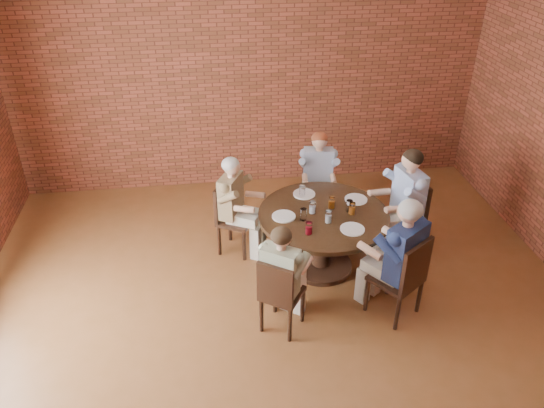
{
  "coord_description": "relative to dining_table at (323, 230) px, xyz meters",
  "views": [
    {
      "loc": [
        -0.64,
        -3.57,
        3.89
      ],
      "look_at": [
        -0.02,
        1.0,
        1.08
      ],
      "focal_mm": 35.0,
      "sensor_mm": 36.0,
      "label": 1
    }
  ],
  "objects": [
    {
      "name": "floor",
      "position": [
        -0.59,
        -1.26,
        -0.53
      ],
      "size": [
        7.0,
        7.0,
        0.0
      ],
      "primitive_type": "plane",
      "color": "brown",
      "rests_on": "ground"
    },
    {
      "name": "wall_back",
      "position": [
        -0.59,
        2.24,
        1.17
      ],
      "size": [
        7.0,
        0.0,
        7.0
      ],
      "primitive_type": "plane",
      "rotation": [
        1.57,
        0.0,
        0.0
      ],
      "color": "brown",
      "rests_on": "ground"
    },
    {
      "name": "dining_table",
      "position": [
        0.0,
        0.0,
        0.0
      ],
      "size": [
        1.46,
        1.46,
        0.75
      ],
      "color": "black",
      "rests_on": "floor"
    },
    {
      "name": "chair_a",
      "position": [
        1.07,
        0.21,
        -0.01
      ],
      "size": [
        0.51,
        0.51,
        0.95
      ],
      "rotation": [
        0.0,
        0.0,
        -1.38
      ],
      "color": "black",
      "rests_on": "floor"
    },
    {
      "name": "diner_a",
      "position": [
        0.98,
        0.19,
        0.15
      ],
      "size": [
        0.76,
        0.66,
        1.36
      ],
      "primitive_type": null,
      "rotation": [
        0.0,
        0.0,
        -1.38
      ],
      "color": "#446AB2",
      "rests_on": "floor"
    },
    {
      "name": "chair_b",
      "position": [
        0.16,
        1.07,
        -0.04
      ],
      "size": [
        0.44,
        0.44,
        0.89
      ],
      "rotation": [
        0.0,
        0.0,
        -0.15
      ],
      "color": "black",
      "rests_on": "floor"
    },
    {
      "name": "diner_b",
      "position": [
        0.15,
        1.0,
        0.1
      ],
      "size": [
        0.56,
        0.66,
        1.26
      ],
      "primitive_type": null,
      "rotation": [
        0.0,
        0.0,
        -0.15
      ],
      "color": "#9CACC6",
      "rests_on": "floor"
    },
    {
      "name": "chair_c",
      "position": [
        -1.01,
        0.52,
        -0.04
      ],
      "size": [
        0.52,
        0.52,
        0.89
      ],
      "rotation": [
        0.0,
        0.0,
        1.1
      ],
      "color": "black",
      "rests_on": "floor"
    },
    {
      "name": "diner_c",
      "position": [
        -0.95,
        0.48,
        0.1
      ],
      "size": [
        0.74,
        0.69,
        1.25
      ],
      "primitive_type": null,
      "rotation": [
        0.0,
        0.0,
        1.1
      ],
      "color": "brown",
      "rests_on": "floor"
    },
    {
      "name": "chair_d",
      "position": [
        -0.64,
        -0.95,
        -0.05
      ],
      "size": [
        0.51,
        0.51,
        0.87
      ],
      "rotation": [
        0.0,
        0.0,
        2.55
      ],
      "color": "black",
      "rests_on": "floor"
    },
    {
      "name": "diner_d",
      "position": [
        -0.6,
        -0.89,
        0.08
      ],
      "size": [
        0.7,
        0.72,
        1.22
      ],
      "primitive_type": null,
      "rotation": [
        0.0,
        0.0,
        2.55
      ],
      "color": "#BCB093",
      "rests_on": "floor"
    },
    {
      "name": "chair_e",
      "position": [
        0.63,
        -0.9,
        -0.01
      ],
      "size": [
        0.62,
        0.62,
        0.96
      ],
      "rotation": [
        0.0,
        0.0,
        3.76
      ],
      "color": "black",
      "rests_on": "floor"
    },
    {
      "name": "diner_e",
      "position": [
        0.58,
        -0.82,
        0.16
      ],
      "size": [
        0.84,
        0.87,
        1.37
      ],
      "primitive_type": null,
      "rotation": [
        0.0,
        0.0,
        3.76
      ],
      "color": "navy",
      "rests_on": "floor"
    },
    {
      "name": "plate_a",
      "position": [
        0.43,
        0.24,
        0.23
      ],
      "size": [
        0.26,
        0.26,
        0.01
      ],
      "primitive_type": "cylinder",
      "color": "white",
      "rests_on": "dining_table"
    },
    {
      "name": "plate_b",
      "position": [
        -0.14,
        0.44,
        0.23
      ],
      "size": [
        0.26,
        0.26,
        0.01
      ],
      "primitive_type": "cylinder",
      "color": "white",
      "rests_on": "dining_table"
    },
    {
      "name": "plate_c",
      "position": [
        -0.45,
        -0.01,
        0.23
      ],
      "size": [
        0.26,
        0.26,
        0.01
      ],
      "primitive_type": "cylinder",
      "color": "white",
      "rests_on": "dining_table"
    },
    {
      "name": "plate_d",
      "position": [
        0.23,
        -0.36,
        0.23
      ],
      "size": [
        0.26,
        0.26,
        0.01
      ],
      "primitive_type": "cylinder",
      "color": "white",
      "rests_on": "dining_table"
    },
    {
      "name": "glass_a",
      "position": [
        0.29,
        0.01,
        0.29
      ],
      "size": [
        0.07,
        0.07,
        0.14
      ],
      "primitive_type": "cylinder",
      "color": "white",
      "rests_on": "dining_table"
    },
    {
      "name": "glass_b",
      "position": [
        0.11,
        0.1,
        0.29
      ],
      "size": [
        0.07,
        0.07,
        0.14
      ],
      "primitive_type": "cylinder",
      "color": "white",
      "rests_on": "dining_table"
    },
    {
      "name": "glass_c",
      "position": [
        -0.17,
        0.39,
        0.29
      ],
      "size": [
        0.07,
        0.07,
        0.14
      ],
      "primitive_type": "cylinder",
      "color": "white",
      "rests_on": "dining_table"
    },
    {
      "name": "glass_d",
      "position": [
        -0.13,
        0.03,
        0.29
      ],
      "size": [
        0.07,
        0.07,
        0.14
      ],
      "primitive_type": "cylinder",
      "color": "white",
      "rests_on": "dining_table"
    },
    {
      "name": "glass_e",
      "position": [
        -0.25,
        -0.1,
        0.29
      ],
      "size": [
        0.07,
        0.07,
        0.14
      ],
      "primitive_type": "cylinder",
      "color": "white",
      "rests_on": "dining_table"
    },
    {
      "name": "glass_f",
      "position": [
        -0.24,
        -0.37,
        0.29
      ],
      "size": [
        0.07,
        0.07,
        0.14
      ],
      "primitive_type": "cylinder",
      "color": "white",
      "rests_on": "dining_table"
    },
    {
      "name": "glass_g",
      "position": [
        0.01,
        -0.18,
        0.29
      ],
      "size": [
        0.07,
        0.07,
        0.14
      ],
      "primitive_type": "cylinder",
      "color": "white",
      "rests_on": "dining_table"
    },
    {
      "name": "glass_h",
      "position": [
        0.3,
        -0.05,
        0.29
      ],
      "size": [
        0.07,
        0.07,
        0.14
      ],
      "primitive_type": "cylinder",
      "color": "white",
      "rests_on": "dining_table"
    },
    {
      "name": "smartphone",
      "position": [
        0.26,
        -0.36,
        0.23
      ],
      "size": [
        0.1,
        0.17,
        0.01
      ],
      "primitive_type": "cube",
      "rotation": [
        0.0,
        0.0,
        -0.18
      ],
      "color": "black",
      "rests_on": "dining_table"
    }
  ]
}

